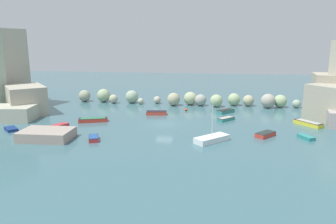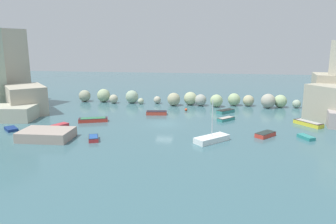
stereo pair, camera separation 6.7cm
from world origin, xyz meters
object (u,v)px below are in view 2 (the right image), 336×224
at_px(moored_boat_4, 93,120).
at_px(moored_boat_9, 58,126).
at_px(moored_boat_3, 212,139).
at_px(moored_boat_10, 308,123).
at_px(moored_boat_5, 226,111).
at_px(moored_boat_6, 226,119).
at_px(moored_boat_2, 94,138).
at_px(channel_buoy, 186,110).
at_px(moored_boat_0, 265,134).
at_px(stone_dock, 47,135).
at_px(moored_boat_7, 306,137).
at_px(moored_boat_8, 157,113).
at_px(moored_boat_1, 11,129).

relative_size(moored_boat_4, moored_boat_9, 1.46).
xyz_separation_m(moored_boat_3, moored_boat_4, (-18.52, 7.54, -0.06)).
bearing_deg(moored_boat_10, moored_boat_5, -157.86).
distance_m(moored_boat_4, moored_boat_6, 20.94).
relative_size(moored_boat_2, moored_boat_5, 0.81).
bearing_deg(channel_buoy, moored_boat_2, -117.45).
height_order(moored_boat_2, moored_boat_5, moored_boat_5).
bearing_deg(moored_boat_0, moored_boat_9, -48.39).
height_order(moored_boat_6, moored_boat_10, moored_boat_10).
distance_m(stone_dock, moored_boat_4, 9.95).
bearing_deg(moored_boat_2, moored_boat_4, 179.96).
bearing_deg(moored_boat_7, moored_boat_6, -157.75).
bearing_deg(moored_boat_4, moored_boat_9, 29.92).
height_order(moored_boat_0, moored_boat_8, moored_boat_8).
relative_size(moored_boat_4, moored_boat_10, 1.09).
xyz_separation_m(channel_buoy, moored_boat_5, (7.02, -0.49, 0.02)).
bearing_deg(moored_boat_7, moored_boat_5, -172.32).
xyz_separation_m(stone_dock, channel_buoy, (16.09, 19.65, -0.36)).
height_order(moored_boat_1, moored_boat_10, moored_boat_10).
distance_m(moored_boat_1, moored_boat_9, 6.39).
relative_size(moored_boat_6, moored_boat_7, 1.19).
xyz_separation_m(stone_dock, moored_boat_8, (11.35, 16.00, -0.31)).
xyz_separation_m(moored_boat_4, moored_boat_9, (-3.63, -4.29, -0.06)).
distance_m(stone_dock, moored_boat_5, 30.02).
bearing_deg(moored_boat_5, moored_boat_7, 79.48).
bearing_deg(moored_boat_7, stone_dock, -108.58).
distance_m(moored_boat_6, moored_boat_8, 11.92).
relative_size(moored_boat_0, moored_boat_8, 0.85).
bearing_deg(moored_boat_4, moored_boat_5, -175.14).
height_order(channel_buoy, moored_boat_10, moored_boat_10).
relative_size(moored_boat_4, moored_boat_6, 1.57).
xyz_separation_m(stone_dock, moored_boat_4, (2.45, 9.64, -0.30)).
relative_size(stone_dock, moored_boat_6, 2.15).
bearing_deg(stone_dock, moored_boat_9, 102.35).
distance_m(moored_boat_1, moored_boat_7, 40.22).
relative_size(stone_dock, moored_boat_5, 1.95).
height_order(stone_dock, channel_buoy, stone_dock).
xyz_separation_m(moored_boat_7, moored_boat_10, (2.13, 7.14, 0.11)).
bearing_deg(stone_dock, moored_boat_7, 8.82).
xyz_separation_m(channel_buoy, moored_boat_10, (19.02, -7.40, 0.07)).
relative_size(moored_boat_5, moored_boat_7, 1.30).
xyz_separation_m(moored_boat_1, moored_boat_6, (30.21, 10.35, 0.07)).
relative_size(moored_boat_0, moored_boat_10, 0.71).
bearing_deg(moored_boat_0, moored_boat_5, -119.18).
bearing_deg(moored_boat_1, moored_boat_10, -126.13).
distance_m(channel_buoy, moored_boat_5, 7.04).
height_order(moored_boat_1, moored_boat_2, moored_boat_2).
relative_size(channel_buoy, moored_boat_7, 0.20).
xyz_separation_m(moored_boat_7, moored_boat_8, (-21.63, 10.88, 0.09)).
relative_size(stone_dock, moored_boat_2, 2.41).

